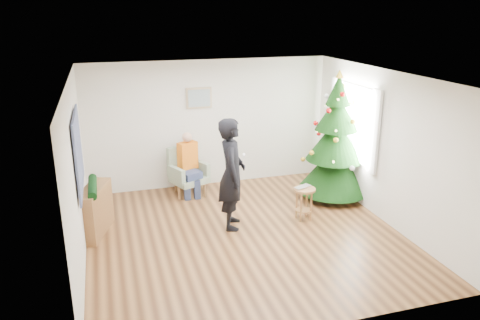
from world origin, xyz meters
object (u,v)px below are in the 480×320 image
object	(u,v)px
stool	(304,203)
armchair	(188,177)
standing_man	(232,174)
console	(95,211)
christmas_tree	(335,142)

from	to	relation	value
stool	armchair	xyz separation A→B (m)	(-1.73, 1.77, 0.05)
standing_man	armchair	bearing A→B (deg)	30.53
armchair	stool	bearing A→B (deg)	-69.20
armchair	console	xyz separation A→B (m)	(-1.77, -1.29, 0.05)
standing_man	console	size ratio (longest dim) A/B	1.89
armchair	standing_man	xyz separation A→B (m)	(0.45, -1.67, 0.60)
standing_man	console	xyz separation A→B (m)	(-2.22, 0.39, -0.54)
stool	armchair	size ratio (longest dim) A/B	0.61
stool	standing_man	xyz separation A→B (m)	(-1.28, 0.10, 0.65)
christmas_tree	stool	distance (m)	1.51
console	standing_man	bearing A→B (deg)	8.42
christmas_tree	stool	xyz separation A→B (m)	(-0.97, -0.80, -0.83)
christmas_tree	console	size ratio (longest dim) A/B	2.49
armchair	standing_man	distance (m)	1.83
console	stool	bearing A→B (deg)	10.41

